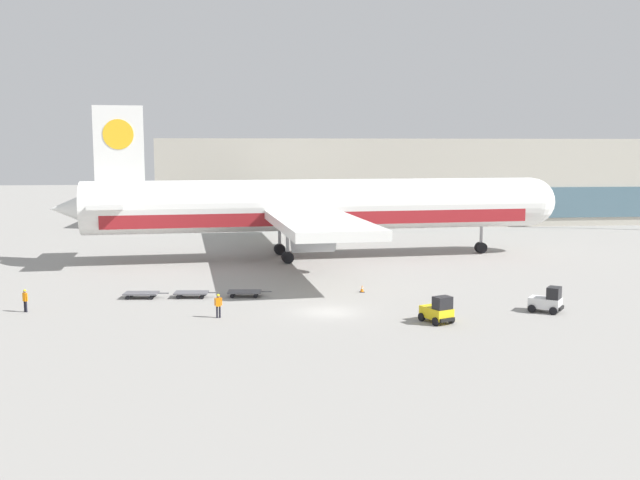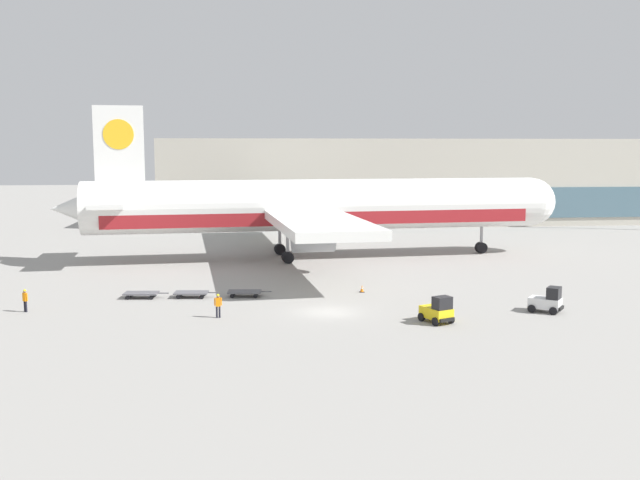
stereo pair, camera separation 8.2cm
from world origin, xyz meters
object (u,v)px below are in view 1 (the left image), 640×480
airplane_main (313,207)px  baggage_dolly_lead (142,294)px  baggage_tug_foreground (438,311)px  baggage_tug_mid (547,301)px  baggage_dolly_second (191,293)px  traffic_cone_near (362,289)px  ground_crew_near (218,304)px  ground_crew_far (25,299)px  baggage_dolly_third (245,292)px

airplane_main → baggage_dolly_lead: 26.77m
baggage_tug_foreground → baggage_dolly_lead: baggage_tug_foreground is taller
baggage_tug_mid → baggage_dolly_second: bearing=-159.8°
airplane_main → traffic_cone_near: (2.42, -19.96, -5.53)m
airplane_main → baggage_tug_foreground: (6.05, -31.38, -4.96)m
baggage_dolly_lead → ground_crew_near: bearing=-43.7°
airplane_main → baggage_tug_foreground: airplane_main is taller
airplane_main → ground_crew_far: (-24.52, -24.73, -4.80)m
baggage_dolly_second → ground_crew_near: size_ratio=2.09×
airplane_main → baggage_tug_mid: (15.29, -29.00, -4.96)m
baggage_tug_mid → baggage_dolly_lead: 32.81m
baggage_tug_mid → baggage_dolly_lead: baggage_tug_mid is taller
traffic_cone_near → ground_crew_near: bearing=-145.9°
baggage_dolly_lead → ground_crew_far: 9.21m
airplane_main → baggage_dolly_lead: bearing=-133.6°
baggage_tug_mid → baggage_dolly_lead: bearing=-158.0°
baggage_dolly_second → traffic_cone_near: traffic_cone_near is taller
airplane_main → baggage_dolly_third: bearing=-115.5°
baggage_dolly_second → baggage_dolly_lead: bearing=-177.5°
baggage_tug_foreground → ground_crew_near: size_ratio=1.55×
baggage_dolly_third → ground_crew_near: size_ratio=2.09×
baggage_dolly_lead → traffic_cone_near: size_ratio=5.93×
baggage_dolly_lead → baggage_dolly_second: (4.15, -0.22, 0.00)m
baggage_tug_mid → airplane_main: bearing=154.8°
baggage_tug_mid → baggage_dolly_second: size_ratio=0.75×
baggage_tug_foreground → baggage_tug_mid: size_ratio=1.00×
ground_crew_far → traffic_cone_near: bearing=-129.0°
baggage_dolly_lead → ground_crew_far: ground_crew_far is taller
ground_crew_far → baggage_dolly_third: bearing=-125.7°
baggage_tug_mid → ground_crew_far: baggage_tug_mid is taller
ground_crew_near → traffic_cone_near: ground_crew_near is taller
baggage_tug_foreground → airplane_main: bearing=167.2°
airplane_main → baggage_tug_foreground: size_ratio=20.78×
airplane_main → traffic_cone_near: airplane_main is taller
ground_crew_near → baggage_dolly_third: bearing=-108.4°
baggage_dolly_third → baggage_tug_mid: bearing=-14.2°
traffic_cone_near → ground_crew_far: bearing=-169.9°
baggage_dolly_third → airplane_main: bearing=75.0°
baggage_dolly_second → traffic_cone_near: (14.65, 0.72, -0.08)m
traffic_cone_near → baggage_dolly_second: bearing=-177.2°
baggage_tug_mid → baggage_tug_foreground: bearing=-128.5°
baggage_dolly_lead → ground_crew_far: size_ratio=2.12×
airplane_main → ground_crew_far: size_ratio=32.80×
airplane_main → baggage_tug_mid: 33.16m
baggage_dolly_lead → ground_crew_near: ground_crew_near is taller
baggage_dolly_second → traffic_cone_near: 14.67m
baggage_tug_mid → ground_crew_near: bearing=-144.8°
baggage_tug_foreground → baggage_dolly_third: bearing=-151.3°
baggage_tug_foreground → baggage_dolly_lead: bearing=-139.6°
baggage_dolly_third → baggage_dolly_lead: bearing=-176.3°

